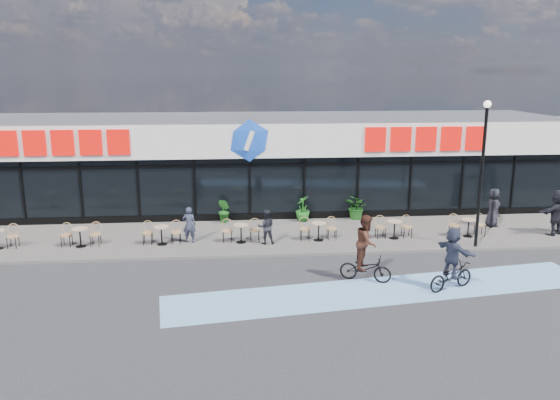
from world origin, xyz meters
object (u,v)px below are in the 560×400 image
lamp_post (482,163)px  pedestrian_c (557,212)px  pedestrian_b (493,207)px  cyclist_a (366,254)px  potted_plant_left (224,211)px  patron_right (266,227)px  potted_plant_right (357,207)px  cyclist_b (452,263)px  patron_left (189,225)px  potted_plant_mid (303,209)px

lamp_post → pedestrian_c: 4.78m
pedestrian_b → cyclist_a: 9.04m
lamp_post → potted_plant_left: size_ratio=5.10×
patron_right → potted_plant_right: bearing=-143.8°
potted_plant_right → patron_right: 5.52m
patron_right → cyclist_b: (5.57, -4.94, 0.10)m
patron_left → potted_plant_right: bearing=-150.6°
patron_right → cyclist_a: cyclist_a is taller
potted_plant_left → potted_plant_right: 6.10m
potted_plant_left → potted_plant_right: potted_plant_right is taller
pedestrian_c → cyclist_a: (-9.09, -4.18, -0.12)m
lamp_post → potted_plant_right: (-3.74, 4.37, -2.74)m
potted_plant_right → cyclist_a: cyclist_a is taller
patron_left → cyclist_a: size_ratio=0.65×
potted_plant_right → pedestrian_c: 8.34m
potted_plant_right → cyclist_a: (-1.37, -7.32, 0.27)m
cyclist_b → lamp_post: bearing=56.5°
patron_right → cyclist_a: size_ratio=0.61×
cyclist_a → cyclist_b: cyclist_a is taller
potted_plant_mid → potted_plant_right: bearing=1.7°
potted_plant_left → potted_plant_mid: potted_plant_mid is taller
pedestrian_b → potted_plant_mid: bearing=80.4°
potted_plant_left → potted_plant_mid: (3.56, 0.01, 0.02)m
patron_left → lamp_post: bearing=-179.3°
cyclist_a → cyclist_b: (2.54, -0.94, -0.05)m
potted_plant_left → potted_plant_mid: size_ratio=0.96×
lamp_post → patron_right: 8.62m
lamp_post → pedestrian_c: (3.98, 1.23, -2.35)m
pedestrian_c → patron_right: bearing=-25.4°
potted_plant_mid → patron_right: size_ratio=0.83×
patron_right → pedestrian_b: bearing=-171.5°
pedestrian_b → potted_plant_left: bearing=83.8°
patron_left → cyclist_b: bearing=156.3°
potted_plant_mid → cyclist_b: 8.99m
patron_left → pedestrian_c: bearing=-172.7°
lamp_post → potted_plant_right: size_ratio=4.92×
potted_plant_mid → patron_right: (-1.86, -3.25, 0.12)m
potted_plant_right → pedestrian_c: size_ratio=0.59×
potted_plant_right → pedestrian_c: pedestrian_c is taller
lamp_post → potted_plant_left: (-9.84, 4.28, -2.76)m
potted_plant_left → cyclist_b: bearing=-48.4°
potted_plant_mid → cyclist_a: bearing=-80.8°
lamp_post → potted_plant_mid: bearing=145.7°
potted_plant_right → lamp_post: bearing=-49.4°
potted_plant_mid → cyclist_a: 7.34m
pedestrian_b → cyclist_b: size_ratio=0.83×
potted_plant_right → potted_plant_left: bearing=-179.2°
potted_plant_mid → cyclist_b: size_ratio=0.56×
potted_plant_right → cyclist_a: bearing=-100.6°
lamp_post → cyclist_a: size_ratio=2.49×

